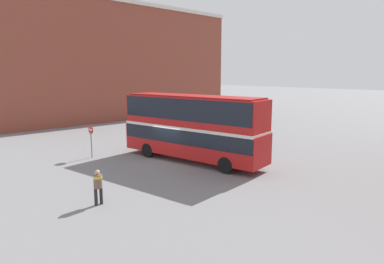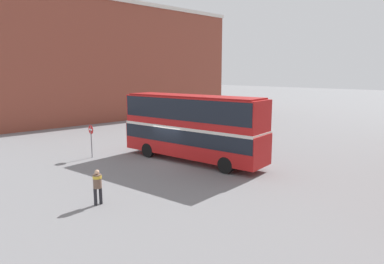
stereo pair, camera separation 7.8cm
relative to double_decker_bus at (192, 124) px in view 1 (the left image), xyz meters
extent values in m
plane|color=slate|center=(-1.11, -0.94, -2.69)|extent=(240.00, 240.00, 0.00)
cube|color=brown|center=(-26.34, 9.33, 4.79)|extent=(10.03, 35.19, 14.96)
cube|color=silver|center=(-26.34, 9.33, 12.52)|extent=(10.33, 35.49, 0.50)
cube|color=red|center=(0.00, 0.00, -1.23)|extent=(11.30, 4.09, 2.01)
cube|color=red|center=(0.00, 0.00, 0.84)|extent=(11.12, 3.99, 2.13)
cube|color=black|center=(0.00, 0.00, -0.78)|extent=(11.19, 4.10, 0.99)
cube|color=black|center=(0.00, 0.00, 1.10)|extent=(10.96, 3.99, 1.46)
cube|color=silver|center=(0.00, 0.00, -0.20)|extent=(11.19, 4.09, 0.20)
cube|color=maroon|center=(0.00, 0.00, 1.96)|extent=(10.60, 3.74, 0.10)
cylinder|color=black|center=(3.33, 1.61, -2.16)|extent=(1.10, 0.46, 1.07)
cylinder|color=black|center=(3.66, -0.55, -2.16)|extent=(1.10, 0.46, 1.07)
cylinder|color=black|center=(-3.44, 0.59, -2.16)|extent=(1.10, 0.46, 1.07)
cylinder|color=black|center=(-3.12, -1.58, -2.16)|extent=(1.10, 0.46, 1.07)
cylinder|color=#232328|center=(2.85, -9.03, -2.28)|extent=(0.16, 0.16, 0.83)
cylinder|color=#232328|center=(2.88, -8.77, -2.28)|extent=(0.16, 0.16, 0.83)
cylinder|color=brown|center=(2.87, -8.90, -1.53)|extent=(0.45, 0.45, 0.66)
cylinder|color=gold|center=(2.87, -8.90, -1.32)|extent=(0.47, 0.47, 0.15)
sphere|color=#D8A884|center=(2.87, -8.90, -1.08)|extent=(0.23, 0.23, 0.23)
cylinder|color=gray|center=(-5.89, -4.70, -1.49)|extent=(0.08, 0.08, 2.41)
cylinder|color=red|center=(-5.89, -4.70, -0.58)|extent=(0.67, 0.03, 0.67)
cube|color=white|center=(-5.89, -4.70, -0.58)|extent=(0.47, 0.04, 0.11)
camera|label=1|loc=(17.23, -16.39, 3.55)|focal=32.00mm
camera|label=2|loc=(17.29, -16.33, 3.55)|focal=32.00mm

